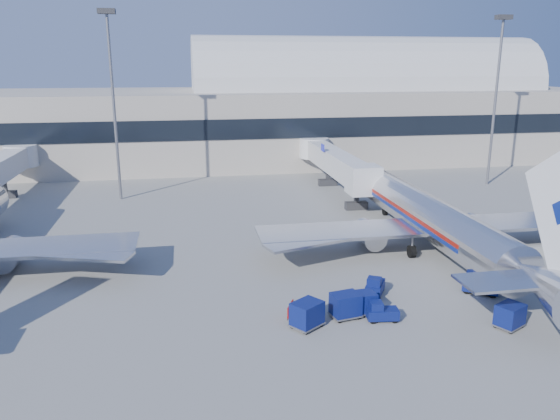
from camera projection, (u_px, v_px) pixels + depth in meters
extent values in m
plane|color=gray|center=(341.00, 278.00, 43.42)|extent=(260.00, 260.00, 0.00)
cube|color=#B2AA9E|center=(104.00, 128.00, 90.89)|extent=(170.00, 28.00, 12.00)
cube|color=black|center=(90.00, 132.00, 77.37)|extent=(170.00, 0.40, 3.00)
cylinder|color=silver|center=(364.00, 89.00, 96.86)|extent=(60.00, 18.00, 18.00)
cylinder|color=silver|center=(429.00, 217.00, 50.04)|extent=(3.80, 28.00, 3.80)
sphere|color=silver|center=(377.00, 184.00, 63.35)|extent=(3.72, 3.72, 3.72)
cone|color=silver|center=(548.00, 284.00, 33.77)|extent=(3.80, 6.00, 3.80)
cube|color=maroon|center=(425.00, 211.00, 50.92)|extent=(3.85, 20.16, 0.32)
cube|color=navy|center=(424.00, 215.00, 51.02)|extent=(3.85, 20.16, 0.32)
cube|color=silver|center=(544.00, 278.00, 34.20)|extent=(11.00, 3.00, 0.18)
cube|color=silver|center=(433.00, 226.00, 49.24)|extent=(32.00, 5.00, 0.28)
cylinder|color=#B7B7BC|center=(369.00, 234.00, 50.00)|extent=(2.10, 3.80, 2.10)
cylinder|color=#B7B7BC|center=(480.00, 228.00, 51.84)|extent=(2.10, 3.80, 2.10)
cylinder|color=black|center=(385.00, 211.00, 61.13)|extent=(0.40, 0.90, 0.90)
cylinder|color=#B7B7BC|center=(9.00, 254.00, 44.80)|extent=(2.10, 3.80, 2.10)
cube|color=silver|center=(334.00, 161.00, 72.16)|extent=(2.70, 24.00, 2.70)
cube|color=silver|center=(364.00, 180.00, 60.56)|extent=(3.40, 3.20, 3.20)
cylinder|color=silver|center=(314.00, 148.00, 83.09)|extent=(4.40, 4.40, 3.00)
cube|color=#2D2D30|center=(357.00, 194.00, 63.23)|extent=(0.50, 0.50, 3.00)
cube|color=#2D2D30|center=(356.00, 206.00, 63.58)|extent=(2.60, 1.00, 0.90)
cube|color=#2D2D30|center=(328.00, 173.00, 75.59)|extent=(0.50, 0.50, 3.00)
cube|color=#2D2D30|center=(328.00, 182.00, 75.94)|extent=(2.60, 1.00, 0.90)
cube|color=navy|center=(323.00, 148.00, 71.42)|extent=(0.12, 1.40, 0.90)
cylinder|color=silver|center=(21.00, 156.00, 76.06)|extent=(4.40, 4.40, 3.00)
cube|color=#2D2D30|center=(4.00, 184.00, 68.55)|extent=(0.50, 0.50, 3.00)
cube|color=#2D2D30|center=(6.00, 195.00, 68.91)|extent=(2.60, 1.00, 0.90)
cylinder|color=slate|center=(114.00, 110.00, 65.71)|extent=(0.36, 0.36, 22.00)
cube|color=#2D2D30|center=(106.00, 11.00, 62.75)|extent=(2.00, 1.20, 0.60)
cylinder|color=slate|center=(495.00, 105.00, 74.08)|extent=(0.36, 0.36, 22.00)
cube|color=#2D2D30|center=(504.00, 17.00, 71.13)|extent=(2.00, 1.20, 0.60)
cube|color=#9E9E96|center=(532.00, 251.00, 48.22)|extent=(3.00, 0.55, 0.90)
cube|color=#0B1555|center=(383.00, 314.00, 36.14)|extent=(2.17, 1.25, 0.68)
cube|color=#0B1555|center=(376.00, 306.00, 35.97)|extent=(0.90, 0.98, 0.63)
cylinder|color=black|center=(391.00, 314.00, 36.64)|extent=(0.52, 0.25, 0.50)
cube|color=#0B1555|center=(481.00, 286.00, 40.40)|extent=(2.82, 2.46, 0.83)
cube|color=#0B1555|center=(474.00, 276.00, 40.44)|extent=(1.44, 1.47, 0.77)
cylinder|color=black|center=(493.00, 289.00, 40.58)|extent=(0.65, 0.54, 0.62)
cube|color=#0B1555|center=(375.00, 287.00, 40.28)|extent=(2.09, 2.50, 0.73)
cube|color=#0B1555|center=(374.00, 282.00, 39.68)|extent=(1.28, 1.25, 0.68)
cylinder|color=black|center=(371.00, 286.00, 41.20)|extent=(0.46, 0.58, 0.55)
cube|color=#0B1555|center=(363.00, 302.00, 37.00)|extent=(1.80, 1.47, 1.34)
cube|color=slate|center=(362.00, 311.00, 37.18)|extent=(1.89, 1.52, 0.09)
cylinder|color=black|center=(368.00, 307.00, 37.83)|extent=(0.38, 0.19, 0.37)
cube|color=#0B1555|center=(346.00, 304.00, 36.43)|extent=(2.07, 1.76, 1.47)
cube|color=slate|center=(345.00, 314.00, 36.63)|extent=(2.18, 1.83, 0.10)
cylinder|color=black|center=(351.00, 310.00, 37.39)|extent=(0.43, 0.24, 0.41)
cube|color=#0B1555|center=(307.00, 313.00, 35.07)|extent=(2.39, 2.30, 1.52)
cube|color=slate|center=(307.00, 324.00, 35.27)|extent=(2.51, 2.40, 0.10)
cylinder|color=black|center=(308.00, 318.00, 36.17)|extent=(0.44, 0.38, 0.42)
cube|color=#0B1555|center=(510.00, 315.00, 35.06)|extent=(2.15, 1.99, 1.38)
cube|color=slate|center=(509.00, 325.00, 35.24)|extent=(2.25, 2.08, 0.10)
cylinder|color=black|center=(507.00, 319.00, 36.04)|extent=(0.41, 0.32, 0.38)
cube|color=slate|center=(305.00, 317.00, 36.04)|extent=(2.54, 2.21, 0.12)
cube|color=maroon|center=(305.00, 314.00, 35.99)|extent=(2.56, 2.26, 0.08)
cylinder|color=black|center=(317.00, 316.00, 36.41)|extent=(0.42, 0.30, 0.39)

